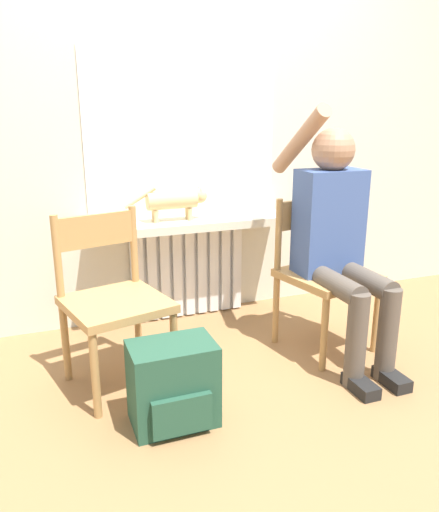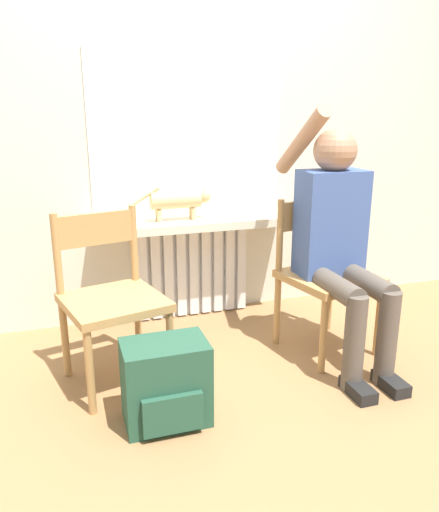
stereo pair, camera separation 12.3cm
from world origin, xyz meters
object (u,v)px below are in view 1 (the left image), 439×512
object	(u,v)px
person	(338,234)
backpack	(173,385)
chair_left	(113,298)
cat	(176,200)
chair_right	(323,271)

from	to	relation	value
person	backpack	size ratio (longest dim) A/B	3.63
person	chair_left	bearing A→B (deg)	174.67
chair_left	backpack	size ratio (longest dim) A/B	2.29
chair_left	cat	xyz separation A→B (m)	(0.49, 0.59, 0.33)
person	backpack	bearing A→B (deg)	-162.06
person	backpack	distance (m)	1.14
cat	backpack	size ratio (longest dim) A/B	1.39
cat	backpack	world-z (taller)	cat
chair_right	person	distance (m)	0.26
chair_left	chair_right	distance (m)	1.14
chair_left	cat	bearing A→B (deg)	36.62
chair_left	chair_right	xyz separation A→B (m)	(1.14, 0.00, 0.00)
cat	chair_right	bearing A→B (deg)	-42.20
chair_left	person	bearing A→B (deg)	-19.41
cat	person	bearing A→B (deg)	-46.60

